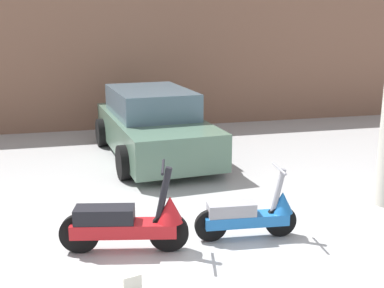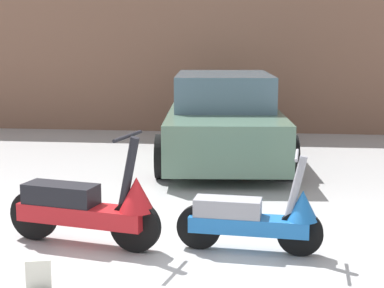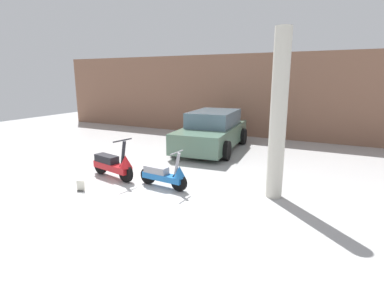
{
  "view_description": "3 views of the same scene",
  "coord_description": "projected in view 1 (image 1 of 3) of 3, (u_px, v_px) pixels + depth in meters",
  "views": [
    {
      "loc": [
        -1.27,
        -4.85,
        2.8
      ],
      "look_at": [
        0.67,
        2.82,
        0.8
      ],
      "focal_mm": 45.0,
      "sensor_mm": 36.0,
      "label": 1
    },
    {
      "loc": [
        0.93,
        -4.62,
        1.98
      ],
      "look_at": [
        0.13,
        2.6,
        0.7
      ],
      "focal_mm": 55.0,
      "sensor_mm": 36.0,
      "label": 2
    },
    {
      "loc": [
        4.65,
        -5.25,
        2.68
      ],
      "look_at": [
        0.68,
        2.75,
        0.68
      ],
      "focal_mm": 28.0,
      "sensor_mm": 36.0,
      "label": 3
    }
  ],
  "objects": [
    {
      "name": "car_rear_left",
      "position": [
        153.0,
        125.0,
        10.24
      ],
      "size": [
        2.31,
        4.35,
        1.43
      ],
      "rotation": [
        0.0,
        0.0,
        -1.48
      ],
      "color": "#51705B",
      "rests_on": "ground_plane"
    },
    {
      "name": "ground_plane",
      "position": [
        196.0,
        273.0,
        5.54
      ],
      "size": [
        28.0,
        28.0,
        0.0
      ],
      "primitive_type": "plane",
      "color": "#B2B2B2"
    },
    {
      "name": "scooter_front_left",
      "position": [
        130.0,
        222.0,
        5.97
      ],
      "size": [
        1.59,
        0.68,
        1.13
      ],
      "rotation": [
        0.0,
        0.0,
        -0.21
      ],
      "color": "black",
      "rests_on": "ground_plane"
    },
    {
      "name": "wall_back",
      "position": [
        118.0,
        60.0,
        12.72
      ],
      "size": [
        19.6,
        0.12,
        3.7
      ],
      "primitive_type": "cube",
      "color": "#845B47",
      "rests_on": "ground_plane"
    },
    {
      "name": "scooter_front_right",
      "position": [
        251.0,
        214.0,
        6.36
      ],
      "size": [
        1.39,
        0.5,
        0.97
      ],
      "rotation": [
        0.0,
        0.0,
        -0.09
      ],
      "color": "black",
      "rests_on": "ground_plane"
    }
  ]
}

